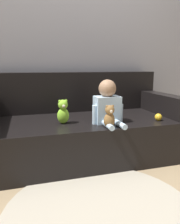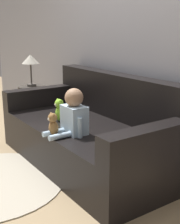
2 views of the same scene
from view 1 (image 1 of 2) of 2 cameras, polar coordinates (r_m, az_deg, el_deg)
The scene contains 8 objects.
ground_plane at distance 2.33m, azimuth -1.76°, elevation -11.18°, with size 12.00×12.00×0.00m, color #9E8460.
wall_back at distance 2.72m, azimuth -5.11°, elevation 20.05°, with size 8.00×0.05×2.60m.
couch at distance 2.29m, azimuth -2.20°, elevation -3.90°, with size 1.94×0.95×0.85m.
person_baby at distance 1.99m, azimuth 4.61°, elevation 1.94°, with size 0.30×0.35×0.40m.
teddy_bear_brown at distance 1.83m, azimuth 5.11°, elevation -1.23°, with size 0.10×0.09×0.20m.
plush_toy_side at distance 1.98m, azimuth -7.05°, elevation 0.05°, with size 0.11×0.10×0.22m.
toy_ball at distance 2.19m, azimuth 17.43°, elevation -1.27°, with size 0.07×0.07×0.07m.
floor_rug at distance 1.54m, azimuth 2.80°, elevation -24.34°, with size 1.25×1.25×0.01m.
Camera 1 is at (-0.53, -2.08, 0.91)m, focal length 35.00 mm.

